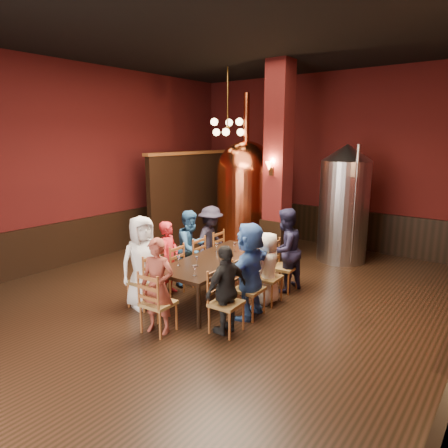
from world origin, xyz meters
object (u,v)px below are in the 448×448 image
Objects in this scene: person_0 at (143,262)px; rose_vase at (246,236)px; copper_kettle at (246,194)px; dining_table at (217,261)px; person_1 at (169,258)px; person_2 at (191,247)px; steel_vessel at (344,204)px.

person_0 is 4.92× the size of rose_vase.
person_0 is at bearing -79.98° from copper_kettle.
dining_table is 7.61× the size of rose_vase.
copper_kettle is 12.14× the size of rose_vase.
person_1 is 0.66m from person_2.
steel_vessel reaches higher than person_1.
copper_kettle reaches higher than dining_table.
rose_vase is at bearing -109.97° from steel_vessel.
copper_kettle reaches higher than person_2.
copper_kettle is (-1.53, 3.14, 0.74)m from dining_table.
person_1 is at bearing -113.96° from steel_vessel.
steel_vessel is at bearing -29.78° from person_2.
steel_vessel is (0.93, 3.57, 0.67)m from dining_table.
person_0 reaches higher than rose_vase.
person_0 is at bearing -130.36° from dining_table.
person_1 is at bearing -121.10° from rose_vase.
person_0 is 2.15m from rose_vase.
rose_vase reaches higher than dining_table.
person_1 is at bearing -78.79° from copper_kettle.
copper_kettle is (-0.74, 4.19, 0.64)m from person_0.
copper_kettle reaches higher than steel_vessel.
person_0 reaches higher than dining_table.
person_0 is at bearing -110.35° from steel_vessel.
person_2 reaches higher than rose_vase.
person_0 is 1.07× the size of person_2.
person_1 is at bearing 19.90° from person_0.
person_0 reaches higher than person_1.
person_2 is 4.58× the size of rose_vase.
steel_vessel is at bearing 70.03° from rose_vase.
person_2 is (-0.04, 0.66, 0.05)m from person_1.
steel_vessel reaches higher than person_0.
steel_vessel is (2.46, 0.43, -0.07)m from copper_kettle.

